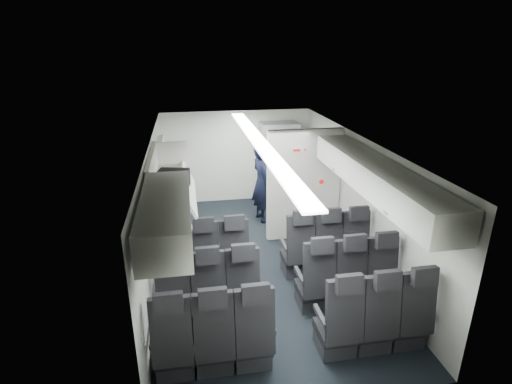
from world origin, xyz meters
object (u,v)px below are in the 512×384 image
object	(u,v)px
boarding_door	(163,186)
flight_attendant	(262,183)
seat_row_front	(266,256)
carry_on_bag	(173,179)
seat_row_rear	(296,332)
galley_unit	(279,163)
seat_row_mid	(279,288)

from	to	relation	value
boarding_door	flight_attendant	bearing A→B (deg)	5.32
seat_row_front	carry_on_bag	xyz separation A→B (m)	(-1.35, 0.02, 1.37)
boarding_door	carry_on_bag	world-z (taller)	carry_on_bag
seat_row_front	seat_row_rear	xyz separation A→B (m)	(0.00, -1.80, 0.00)
seat_row_front	carry_on_bag	world-z (taller)	carry_on_bag
galley_unit	boarding_door	world-z (taller)	galley_unit
galley_unit	boarding_door	xyz separation A→B (m)	(-2.59, -1.17, 0.00)
seat_row_mid	boarding_door	size ratio (longest dim) A/B	1.79
seat_row_rear	seat_row_mid	bearing A→B (deg)	90.00
seat_row_mid	flight_attendant	world-z (taller)	flight_attendant
seat_row_rear	flight_attendant	size ratio (longest dim) A/B	1.98
galley_unit	seat_row_front	bearing A→B (deg)	-106.28
galley_unit	carry_on_bag	distance (m)	4.06
seat_row_front	flight_attendant	world-z (taller)	flight_attendant
seat_row_front	galley_unit	distance (m)	3.43
seat_row_mid	galley_unit	world-z (taller)	galley_unit
galley_unit	carry_on_bag	bearing A→B (deg)	-125.46
seat_row_mid	carry_on_bag	size ratio (longest dim) A/B	7.83
seat_row_mid	seat_row_rear	distance (m)	0.90
seat_row_rear	boarding_door	xyz separation A→B (m)	(-1.64, 3.89, 0.55)
carry_on_bag	seat_row_rear	bearing A→B (deg)	-39.68
boarding_door	seat_row_mid	bearing A→B (deg)	-61.23
seat_row_front	seat_row_mid	world-z (taller)	same
flight_attendant	seat_row_mid	bearing A→B (deg)	159.26
carry_on_bag	flight_attendant	bearing A→B (deg)	66.35
seat_row_mid	seat_row_rear	xyz separation A→B (m)	(0.00, -0.90, 0.00)
boarding_door	galley_unit	bearing A→B (deg)	24.28
flight_attendant	seat_row_front	bearing A→B (deg)	156.72
seat_row_rear	boarding_door	world-z (taller)	boarding_door
seat_row_front	seat_row_mid	size ratio (longest dim) A/B	1.00
seat_row_mid	boarding_door	bearing A→B (deg)	118.77
seat_row_mid	boarding_door	world-z (taller)	boarding_door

